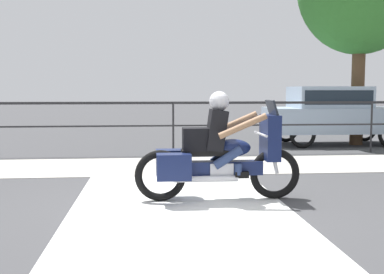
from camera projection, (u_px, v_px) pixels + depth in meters
name	position (u px, v px, depth m)	size (l,w,h in m)	color
ground_plane	(193.00, 204.00, 6.82)	(120.00, 120.00, 0.00)	#424244
sidewalk_band	(178.00, 166.00, 10.19)	(44.00, 2.40, 0.01)	#B7B2A8
crosswalk_band	(180.00, 207.00, 6.60)	(2.97, 6.00, 0.01)	silver
fence_railing	(173.00, 113.00, 11.84)	(36.00, 0.05, 1.31)	#232326
motorcycle	(217.00, 153.00, 6.98)	(2.43, 0.76, 1.59)	black
parked_car	(334.00, 112.00, 14.03)	(4.07, 1.72, 1.70)	#9EB2C6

